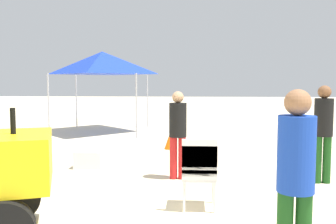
{
  "coord_description": "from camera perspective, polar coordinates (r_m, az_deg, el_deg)",
  "views": [
    {
      "loc": [
        1.55,
        -4.38,
        1.79
      ],
      "look_at": [
        1.1,
        2.53,
        1.22
      ],
      "focal_mm": 39.02,
      "sensor_mm": 36.0,
      "label": 1
    }
  ],
  "objects": [
    {
      "name": "cooler_box",
      "position": [
        7.84,
        -12.21,
        -7.26
      ],
      "size": [
        0.58,
        0.34,
        0.36
      ],
      "primitive_type": "cube",
      "color": "white",
      "rests_on": "ground"
    },
    {
      "name": "stacked_plastic_chairs",
      "position": [
        5.16,
        4.91,
        -8.62
      ],
      "size": [
        0.48,
        0.48,
        1.02
      ],
      "color": "white",
      "rests_on": "ground"
    },
    {
      "name": "lifeguard_near_right",
      "position": [
        6.98,
        23.1,
        -2.18
      ],
      "size": [
        0.32,
        0.32,
        1.73
      ],
      "color": "#194C19",
      "rests_on": "ground"
    },
    {
      "name": "lifeguard_near_center",
      "position": [
        3.39,
        19.32,
        -9.08
      ],
      "size": [
        0.32,
        0.32,
        1.73
      ],
      "color": "#194C19",
      "rests_on": "ground"
    },
    {
      "name": "ground",
      "position": [
        4.98,
        -15.32,
        -16.55
      ],
      "size": [
        80.0,
        80.0,
        0.0
      ],
      "primitive_type": "plane",
      "color": "beige"
    },
    {
      "name": "traffic_cone_near",
      "position": [
        9.79,
        0.37,
        -4.45
      ],
      "size": [
        0.33,
        0.33,
        0.47
      ],
      "primitive_type": "cone",
      "color": "orange",
      "rests_on": "ground"
    },
    {
      "name": "lifeguard_near_left",
      "position": [
        6.71,
        1.54,
        -2.69
      ],
      "size": [
        0.32,
        0.32,
        1.62
      ],
      "color": "red",
      "rests_on": "ground"
    },
    {
      "name": "popup_canopy",
      "position": [
        13.28,
        -10.22,
        7.55
      ],
      "size": [
        2.91,
        2.91,
        2.87
      ],
      "color": "#B2B2B7",
      "rests_on": "ground"
    }
  ]
}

